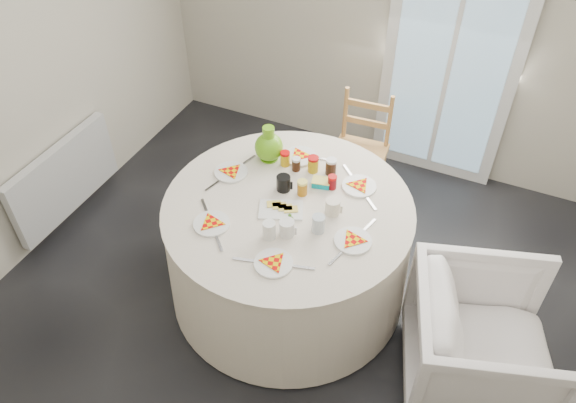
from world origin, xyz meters
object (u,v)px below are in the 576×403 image
at_px(table, 288,250).
at_px(armchair, 485,340).
at_px(green_pitcher, 269,146).
at_px(radiator, 65,179).
at_px(wooden_chair, 359,150).

relative_size(table, armchair, 1.91).
distance_m(table, green_pitcher, 0.68).
bearing_deg(radiator, green_pitcher, 15.32).
xyz_separation_m(table, green_pitcher, (-0.30, 0.36, 0.49)).
relative_size(radiator, green_pitcher, 4.15).
bearing_deg(wooden_chair, green_pitcher, -122.96).
xyz_separation_m(wooden_chair, green_pitcher, (-0.40, -0.72, 0.40)).
distance_m(table, wooden_chair, 1.08).
bearing_deg(armchair, wooden_chair, 26.29).
relative_size(table, wooden_chair, 1.75).
height_order(radiator, table, table).
height_order(radiator, armchair, armchair).
bearing_deg(wooden_chair, armchair, -50.43).
bearing_deg(radiator, table, 1.64).
xyz_separation_m(armchair, green_pitcher, (-1.58, 0.53, 0.48)).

